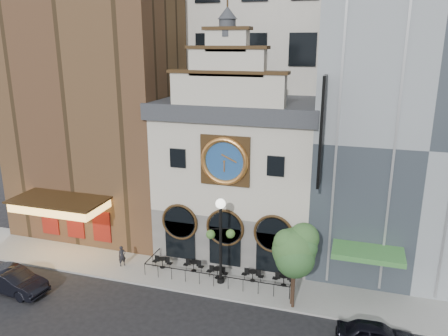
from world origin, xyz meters
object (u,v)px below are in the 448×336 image
at_px(car_right, 376,336).
at_px(lamppost, 221,232).
at_px(bistro_2, 217,272).
at_px(bistro_4, 284,279).
at_px(car_left, 13,281).
at_px(tree_left, 296,255).
at_px(bistro_3, 253,275).
at_px(pedestrian, 122,256).
at_px(tree_right, 295,246).
at_px(bistro_0, 162,262).
at_px(bistro_1, 194,265).

height_order(car_right, lamppost, lamppost).
xyz_separation_m(bistro_2, car_right, (10.77, -4.29, 0.14)).
bearing_deg(bistro_4, car_left, -161.07).
height_order(car_left, tree_left, tree_left).
distance_m(bistro_2, bistro_3, 2.55).
relative_size(bistro_2, tree_left, 0.32).
height_order(bistro_4, pedestrian, pedestrian).
bearing_deg(lamppost, bistro_3, 0.31).
relative_size(bistro_2, tree_right, 0.28).
xyz_separation_m(bistro_2, tree_right, (5.67, -1.59, 3.62)).
xyz_separation_m(lamppost, tree_right, (5.26, -1.10, 0.19)).
xyz_separation_m(car_left, pedestrian, (5.45, 5.23, 0.11)).
xyz_separation_m(bistro_0, lamppost, (4.84, -0.69, 3.43)).
relative_size(lamppost, tree_left, 1.26).
distance_m(car_left, lamppost, 14.65).
xyz_separation_m(bistro_2, bistro_3, (2.53, 0.35, 0.00)).
relative_size(bistro_4, lamppost, 0.25).
xyz_separation_m(bistro_4, lamppost, (-4.33, -0.91, 3.43)).
distance_m(car_left, pedestrian, 7.55).
xyz_separation_m(bistro_0, car_left, (-8.50, -5.83, 0.22)).
relative_size(pedestrian, tree_right, 0.29).
bearing_deg(lamppost, tree_left, -36.37).
xyz_separation_m(bistro_1, lamppost, (2.40, -0.90, 3.43)).
relative_size(bistro_2, lamppost, 0.25).
bearing_deg(bistro_4, tree_right, -65.24).
distance_m(bistro_0, bistro_3, 6.96).
bearing_deg(lamppost, bistro_0, 150.57).
distance_m(bistro_3, tree_left, 5.10).
bearing_deg(car_right, bistro_3, 56.80).
distance_m(bistro_2, tree_right, 6.91).
distance_m(car_left, tree_left, 19.31).
xyz_separation_m(bistro_0, tree_right, (10.10, -1.79, 3.62)).
height_order(pedestrian, tree_right, tree_right).
bearing_deg(lamppost, bistro_4, -9.47).
distance_m(bistro_1, lamppost, 4.28).
bearing_deg(tree_right, tree_left, -71.30).
bearing_deg(tree_left, tree_right, 108.70).
bearing_deg(bistro_2, bistro_3, 7.95).
bearing_deg(pedestrian, bistro_4, -44.59).
xyz_separation_m(bistro_1, tree_left, (7.78, -2.35, 3.20)).
xyz_separation_m(bistro_0, bistro_3, (6.96, 0.15, 0.00)).
height_order(bistro_1, car_left, car_left).
relative_size(bistro_0, car_left, 0.31).
bearing_deg(lamppost, bistro_2, 108.75).
xyz_separation_m(car_right, car_left, (-23.70, -1.35, 0.08)).
xyz_separation_m(bistro_0, car_right, (15.20, -4.49, 0.14)).
height_order(car_right, pedestrian, pedestrian).
distance_m(bistro_0, bistro_2, 4.43).
bearing_deg(bistro_1, lamppost, -20.60).
distance_m(bistro_3, lamppost, 4.12).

